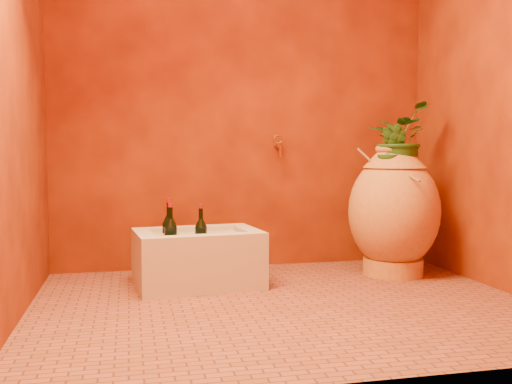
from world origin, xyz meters
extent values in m
plane|color=brown|center=(0.00, 0.00, 0.00)|extent=(2.50, 2.50, 0.00)
cube|color=#551604|center=(0.00, 1.00, 1.25)|extent=(2.50, 0.02, 2.50)
cube|color=#551604|center=(-1.25, 0.00, 1.25)|extent=(0.02, 2.00, 2.50)
cube|color=#551604|center=(1.25, 0.00, 1.25)|extent=(0.02, 2.00, 2.50)
cylinder|color=#C98A38|center=(0.85, 0.52, 0.05)|extent=(0.44, 0.44, 0.11)
ellipsoid|color=#C98A38|center=(0.85, 0.52, 0.40)|extent=(0.68, 0.68, 0.70)
cone|color=#C98A38|center=(0.85, 0.52, 0.72)|extent=(0.47, 0.47, 0.11)
torus|color=#C98A38|center=(0.85, 0.52, 0.78)|extent=(0.29, 0.29, 0.04)
cylinder|color=olive|center=(0.77, 0.47, 0.62)|extent=(0.29, 0.24, 0.34)
cylinder|color=olive|center=(0.83, 0.40, 0.65)|extent=(0.06, 0.38, 0.12)
cylinder|color=olive|center=(0.95, 0.44, 0.67)|extent=(0.17, 0.25, 0.23)
cube|color=#C0B49F|center=(-0.38, 0.49, 0.15)|extent=(0.74, 0.54, 0.29)
cube|color=#C0B49F|center=(-0.38, 0.68, 0.31)|extent=(0.70, 0.16, 0.03)
cube|color=#C0B49F|center=(-0.38, 0.30, 0.31)|extent=(0.70, 0.16, 0.03)
cube|color=#C0B49F|center=(-0.68, 0.49, 0.31)|extent=(0.12, 0.30, 0.03)
cube|color=#C0B49F|center=(-0.08, 0.49, 0.31)|extent=(0.12, 0.30, 0.03)
cylinder|color=black|center=(-0.36, 0.47, 0.26)|extent=(0.07, 0.07, 0.16)
cone|color=black|center=(-0.36, 0.47, 0.36)|extent=(0.07, 0.07, 0.05)
cylinder|color=black|center=(-0.36, 0.47, 0.42)|extent=(0.02, 0.02, 0.06)
cylinder|color=maroon|center=(-0.36, 0.47, 0.46)|extent=(0.03, 0.03, 0.02)
cylinder|color=silver|center=(-0.36, 0.47, 0.26)|extent=(0.07, 0.07, 0.07)
cylinder|color=black|center=(-0.54, 0.49, 0.27)|extent=(0.08, 0.08, 0.18)
cone|color=black|center=(-0.54, 0.49, 0.39)|extent=(0.08, 0.08, 0.05)
cylinder|color=black|center=(-0.54, 0.49, 0.45)|extent=(0.03, 0.03, 0.07)
cylinder|color=maroon|center=(-0.54, 0.49, 0.50)|extent=(0.03, 0.03, 0.03)
cylinder|color=silver|center=(-0.54, 0.49, 0.27)|extent=(0.08, 0.08, 0.08)
cylinder|color=black|center=(-0.53, 0.45, 0.26)|extent=(0.07, 0.07, 0.17)
cone|color=black|center=(-0.53, 0.45, 0.37)|extent=(0.07, 0.07, 0.05)
cylinder|color=black|center=(-0.53, 0.45, 0.43)|extent=(0.02, 0.02, 0.07)
cylinder|color=maroon|center=(-0.53, 0.45, 0.47)|extent=(0.03, 0.03, 0.02)
cylinder|color=silver|center=(-0.53, 0.45, 0.26)|extent=(0.07, 0.07, 0.08)
cylinder|color=#9C6124|center=(0.21, 0.94, 0.80)|extent=(0.02, 0.12, 0.02)
cylinder|color=#9C6124|center=(0.21, 0.88, 0.77)|extent=(0.02, 0.02, 0.07)
torus|color=#9C6124|center=(0.21, 0.94, 0.85)|extent=(0.06, 0.01, 0.06)
cylinder|color=#9C6124|center=(0.21, 0.94, 0.83)|extent=(0.01, 0.01, 0.04)
imported|color=#1D4F1C|center=(0.87, 0.53, 0.85)|extent=(0.52, 0.52, 0.44)
imported|color=#1D4F1C|center=(0.80, 0.45, 0.77)|extent=(0.21, 0.22, 0.32)
camera|label=1|loc=(-0.75, -2.73, 0.77)|focal=40.00mm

